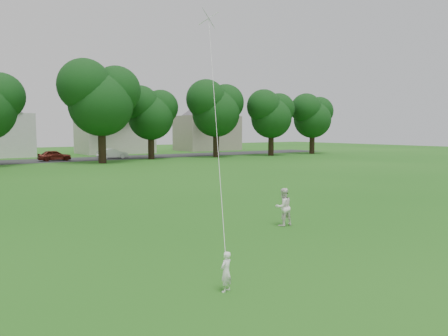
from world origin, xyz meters
TOP-DOWN VIEW (x-y plane):
  - ground at (0.00, 0.00)m, footprint 160.00×160.00m
  - street at (0.00, 42.00)m, footprint 90.00×7.00m
  - toddler at (-2.58, -1.29)m, footprint 0.37×0.30m
  - older_boy at (2.84, 2.71)m, footprint 0.71×0.58m
  - kite at (-0.16, 2.67)m, footprint 2.88×4.46m
  - tree_row at (-1.03, 35.50)m, footprint 79.84×9.25m

SIDE VIEW (x-z plane):
  - ground at x=0.00m, z-range 0.00..0.00m
  - street at x=0.00m, z-range 0.00..0.01m
  - toddler at x=-2.58m, z-range 0.00..0.87m
  - older_boy at x=2.84m, z-range 0.00..1.36m
  - kite at x=-0.16m, z-range -1.61..10.22m
  - tree_row at x=-1.03m, z-range 0.74..12.38m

